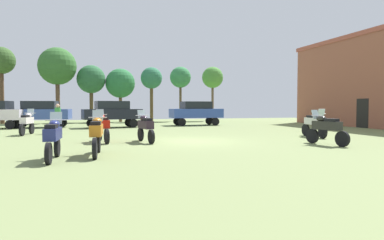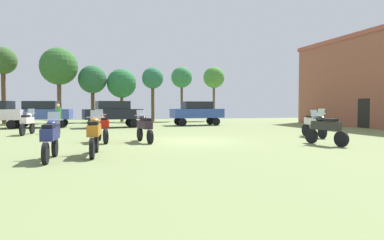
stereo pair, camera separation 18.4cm
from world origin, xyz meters
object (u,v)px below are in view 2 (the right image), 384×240
(motorcycle_6, at_px, (50,137))
(motorcycle_1, at_px, (102,126))
(motorcycle_7, at_px, (94,133))
(tree_4, at_px, (153,79))
(motorcycle_5, at_px, (144,126))
(car_4, at_px, (197,111))
(tree_5, at_px, (92,80))
(motorcycle_2, at_px, (27,122))
(tree_2, at_px, (122,84))
(person_1, at_px, (58,116))
(tree_8, at_px, (59,67))
(car_1, at_px, (113,112))
(tree_6, at_px, (182,78))
(car_2, at_px, (41,112))
(tree_7, at_px, (3,62))
(motorcycle_3, at_px, (325,128))
(tree_3, at_px, (214,78))
(motorcycle_4, at_px, (314,123))

(motorcycle_6, bearing_deg, motorcycle_1, 75.28)
(motorcycle_7, height_order, tree_4, tree_4)
(motorcycle_5, bearing_deg, motorcycle_1, 153.13)
(motorcycle_6, xyz_separation_m, car_4, (9.48, 16.64, 0.45))
(motorcycle_1, height_order, motorcycle_7, motorcycle_7)
(motorcycle_1, distance_m, tree_5, 20.05)
(motorcycle_2, bearing_deg, car_4, 38.09)
(motorcycle_6, bearing_deg, tree_2, 84.23)
(person_1, height_order, tree_8, tree_8)
(tree_5, bearing_deg, car_1, -80.32)
(person_1, distance_m, tree_5, 14.42)
(motorcycle_5, relative_size, tree_6, 0.36)
(car_1, height_order, car_2, same)
(car_4, xyz_separation_m, tree_7, (-16.28, 6.82, 4.40))
(motorcycle_6, relative_size, tree_8, 0.30)
(motorcycle_2, relative_size, motorcycle_3, 0.99)
(motorcycle_1, xyz_separation_m, tree_3, (12.22, 19.86, 3.96))
(car_2, bearing_deg, tree_7, 38.38)
(motorcycle_7, height_order, car_1, car_1)
(tree_8, bearing_deg, car_4, -32.80)
(motorcycle_4, bearing_deg, motorcycle_3, 66.05)
(motorcycle_3, distance_m, tree_2, 24.62)
(tree_5, relative_size, tree_7, 0.82)
(motorcycle_1, bearing_deg, tree_8, 90.57)
(motorcycle_2, distance_m, car_4, 13.62)
(person_1, xyz_separation_m, tree_8, (-1.25, 13.41, 4.34))
(motorcycle_6, height_order, tree_5, tree_5)
(motorcycle_1, relative_size, tree_4, 0.39)
(tree_7, bearing_deg, tree_6, 4.54)
(motorcycle_2, bearing_deg, tree_8, 98.10)
(tree_6, bearing_deg, person_1, -128.08)
(tree_3, xyz_separation_m, tree_5, (-12.84, -0.13, -0.46))
(motorcycle_1, xyz_separation_m, car_4, (7.90, 11.71, 0.43))
(motorcycle_7, xyz_separation_m, tree_4, (5.69, 23.85, 3.68))
(motorcycle_2, xyz_separation_m, car_1, (4.97, 5.40, 0.44))
(tree_2, relative_size, tree_8, 0.75)
(tree_3, height_order, tree_8, tree_8)
(tree_7, bearing_deg, car_2, -57.80)
(motorcycle_7, bearing_deg, motorcycle_4, 23.33)
(motorcycle_4, bearing_deg, car_4, -72.92)
(car_4, bearing_deg, car_2, 86.10)
(car_1, xyz_separation_m, tree_2, (1.29, 9.14, 2.73))
(motorcycle_2, relative_size, tree_7, 0.31)
(person_1, height_order, tree_5, tree_5)
(car_1, relative_size, tree_4, 0.80)
(motorcycle_4, bearing_deg, motorcycle_1, 1.28)
(motorcycle_1, relative_size, car_2, 0.49)
(motorcycle_4, bearing_deg, tree_2, -63.21)
(motorcycle_1, relative_size, motorcycle_6, 1.02)
(motorcycle_1, distance_m, car_4, 14.13)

